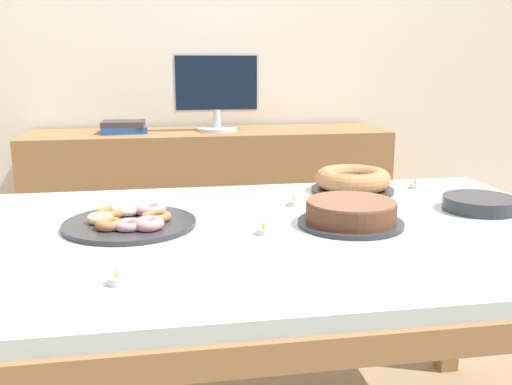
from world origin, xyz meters
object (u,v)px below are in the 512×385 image
object	(u,v)px
book_stack	(123,127)
pastry_platter	(130,221)
tealight_near_cakes	(415,185)
cake_chocolate_round	(351,214)
tealight_centre	(264,230)
tealight_near_front	(294,202)
cake_golden_bundt	(353,181)
tealight_left_edge	(118,279)
plate_stack	(480,204)
computer_monitor	(217,92)

from	to	relation	value
book_stack	pastry_platter	distance (m)	1.36
book_stack	tealight_near_cakes	bearing A→B (deg)	-45.95
book_stack	cake_chocolate_round	distance (m)	1.59
pastry_platter	tealight_centre	bearing A→B (deg)	-21.51
tealight_near_cakes	tealight_near_front	xyz separation A→B (m)	(-0.46, -0.16, 0.00)
cake_golden_bundt	tealight_left_edge	world-z (taller)	cake_golden_bundt
tealight_near_cakes	tealight_near_front	world-z (taller)	same
plate_stack	tealight_centre	world-z (taller)	plate_stack
pastry_platter	plate_stack	world-z (taller)	pastry_platter
plate_stack	tealight_centre	distance (m)	0.67
pastry_platter	tealight_near_front	size ratio (longest dim) A/B	8.66
pastry_platter	tealight_near_front	world-z (taller)	pastry_platter
book_stack	cake_chocolate_round	size ratio (longest dim) A/B	0.83
tealight_near_cakes	tealight_left_edge	size ratio (longest dim) A/B	1.00
tealight_centre	tealight_left_edge	xyz separation A→B (m)	(-0.34, -0.27, 0.00)
tealight_near_front	tealight_centre	xyz separation A→B (m)	(-0.14, -0.27, 0.00)
computer_monitor	plate_stack	bearing A→B (deg)	-65.45
computer_monitor	tealight_near_front	size ratio (longest dim) A/B	10.60
tealight_left_edge	computer_monitor	bearing A→B (deg)	77.78
computer_monitor	cake_chocolate_round	size ratio (longest dim) A/B	1.52
plate_stack	pastry_platter	bearing A→B (deg)	179.61
cake_chocolate_round	tealight_centre	bearing A→B (deg)	-170.42
tealight_near_cakes	tealight_left_edge	distance (m)	1.18
tealight_near_cakes	tealight_centre	world-z (taller)	same
computer_monitor	tealight_centre	world-z (taller)	computer_monitor
cake_chocolate_round	pastry_platter	distance (m)	0.58
book_stack	cake_chocolate_round	world-z (taller)	book_stack
plate_stack	tealight_near_cakes	xyz separation A→B (m)	(-0.06, 0.31, -0.01)
computer_monitor	book_stack	distance (m)	0.48
tealight_centre	tealight_left_edge	world-z (taller)	same
tealight_centre	tealight_left_edge	size ratio (longest dim) A/B	1.00
pastry_platter	book_stack	bearing A→B (deg)	93.50
plate_stack	tealight_near_front	xyz separation A→B (m)	(-0.52, 0.15, -0.01)
pastry_platter	tealight_near_cakes	world-z (taller)	pastry_platter
plate_stack	tealight_left_edge	world-z (taller)	plate_stack
tealight_near_cakes	computer_monitor	bearing A→B (deg)	118.21
pastry_platter	tealight_near_front	xyz separation A→B (m)	(0.48, 0.14, -0.00)
plate_stack	tealight_near_cakes	size ratio (longest dim) A/B	5.25
computer_monitor	book_stack	world-z (taller)	computer_monitor
tealight_near_front	cake_chocolate_round	bearing A→B (deg)	-66.89
tealight_near_cakes	tealight_near_front	bearing A→B (deg)	-161.12
computer_monitor	tealight_near_front	bearing A→B (deg)	-85.19
pastry_platter	tealight_centre	size ratio (longest dim) A/B	8.66
book_stack	plate_stack	world-z (taller)	book_stack
tealight_near_cakes	tealight_centre	bearing A→B (deg)	-144.53
computer_monitor	tealight_left_edge	size ratio (longest dim) A/B	10.60
cake_golden_bundt	tealight_left_edge	size ratio (longest dim) A/B	6.81
tealight_near_cakes	tealight_near_front	size ratio (longest dim) A/B	1.00
tealight_centre	book_stack	bearing A→B (deg)	105.63
pastry_platter	cake_chocolate_round	bearing A→B (deg)	-8.97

